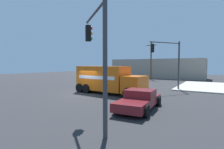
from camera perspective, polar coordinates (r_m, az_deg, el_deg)
name	(u,v)px	position (r m, az deg, el deg)	size (l,w,h in m)	color
ground_plane	(85,94)	(19.09, -8.93, -6.32)	(100.00, 100.00, 0.00)	#2B2B2D
delivery_truck	(107,79)	(19.09, -1.51, -1.61)	(8.17, 3.43, 2.99)	orange
traffic_light_primary	(170,58)	(22.29, 18.40, 5.28)	(2.70, 3.63, 5.88)	#38383D
traffic_light_secondary	(98,48)	(8.56, -4.61, 8.60)	(3.15, 2.68, 6.03)	#38383D
pickup_maroon	(139,99)	(12.59, 8.92, -7.89)	(2.55, 5.33, 1.38)	maroon
utility_pole	(151,60)	(37.93, 12.65, 4.57)	(2.20, 0.30, 7.95)	brown
building_backdrop	(156,69)	(43.66, 14.29, 1.91)	(21.49, 6.00, 4.51)	gray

